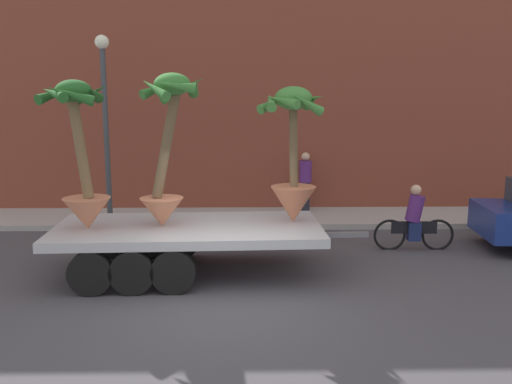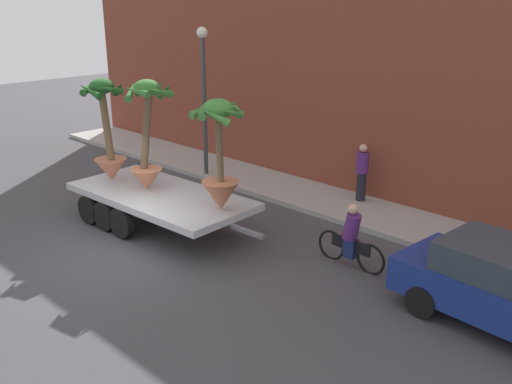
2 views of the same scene
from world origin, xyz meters
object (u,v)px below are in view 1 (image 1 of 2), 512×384
Objects in this scene: potted_palm_middle at (167,152)px; pedestrian_near_gate at (305,181)px; flatbed_trailer at (176,236)px; cyclist at (414,221)px; potted_palm_rear at (293,160)px; potted_palm_front at (81,163)px; street_lamp at (105,105)px.

pedestrian_near_gate is at bearing 58.12° from potted_palm_middle.
cyclist is (5.22, 1.60, -0.09)m from flatbed_trailer.
cyclist is at bearing 24.72° from potted_palm_rear.
pedestrian_near_gate is (-2.12, 3.55, 0.37)m from cyclist.
flatbed_trailer is 2.32× the size of potted_palm_rear.
potted_palm_rear is 1.58× the size of pedestrian_near_gate.
flatbed_trailer is 2.22× the size of potted_palm_front.
potted_palm_front is at bearing -131.71° from pedestrian_near_gate.
potted_palm_front is at bearing -165.11° from cyclist.
street_lamp reaches higher than potted_palm_front.
street_lamp is at bearing 118.91° from potted_palm_middle.
potted_palm_middle is 1.61m from potted_palm_front.
potted_palm_rear is at bearing 6.89° from potted_palm_middle.
street_lamp is at bearing 142.35° from potted_palm_rear.
potted_palm_front is 1.53× the size of cyclist.
flatbed_trailer is 6.02m from pedestrian_near_gate.
potted_palm_middle is at bearing -121.88° from pedestrian_near_gate.
potted_palm_front reaches higher than cyclist.
flatbed_trailer is at bearing 8.20° from potted_palm_front.
pedestrian_near_gate reaches higher than cyclist.
potted_palm_rear is 3.56m from cyclist.
cyclist is (6.93, 1.84, -1.59)m from potted_palm_front.
cyclist is at bearing -59.14° from pedestrian_near_gate.
potted_palm_middle is 4.41m from street_lamp.
potted_palm_front reaches higher than potted_palm_rear.
cyclist is at bearing -16.20° from street_lamp.
potted_palm_front is 7.34m from cyclist.
potted_palm_middle is 0.61× the size of street_lamp.
cyclist is at bearing 17.00° from flatbed_trailer.
potted_palm_rear is 0.56× the size of street_lamp.
potted_palm_rear is at bearing 6.39° from flatbed_trailer.
potted_palm_rear is (2.32, 0.26, 1.48)m from flatbed_trailer.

